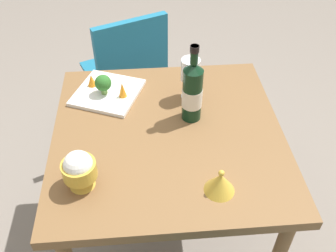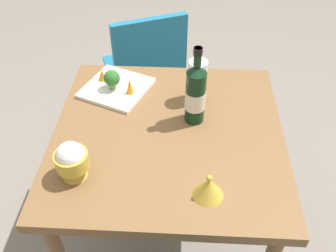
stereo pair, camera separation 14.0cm
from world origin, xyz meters
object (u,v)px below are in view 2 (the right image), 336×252
Objects in this scene: wine_bottle at (195,94)px; rice_bowl_lid at (208,187)px; carrot_garnish_left at (130,86)px; rice_bowl at (72,160)px; serving_plate at (116,88)px; chair_by_wall at (147,65)px; wine_glass at (198,73)px; broccoli_floret at (112,79)px; carrot_garnish_right at (102,75)px.

wine_bottle reaches higher than rice_bowl_lid.
wine_bottle reaches higher than carrot_garnish_left.
rice_bowl is 2.12× the size of carrot_garnish_left.
chair_by_wall is at bearing -98.00° from serving_plate.
wine_glass is 0.55× the size of serving_plate.
broccoli_floret is (0.39, -0.52, 0.03)m from rice_bowl_lid.
chair_by_wall is 4.75× the size of wine_glass.
rice_bowl_lid is 0.65m from broccoli_floret.
carrot_garnish_left is 1.23× the size of carrot_garnish_right.
broccoli_floret reaches higher than carrot_garnish_left.
rice_bowl is 1.65× the size of broccoli_floret.
chair_by_wall is 0.56m from carrot_garnish_right.
wine_bottle is 0.50m from rice_bowl.
serving_plate is at bearing -131.70° from broccoli_floret.
chair_by_wall reaches higher than rice_bowl_lid.
broccoli_floret is 0.08m from carrot_garnish_right.
broccoli_floret is at bearing 132.34° from carrot_garnish_right.
wine_bottle reaches higher than serving_plate.
rice_bowl_lid reaches higher than serving_plate.
wine_bottle reaches higher than broccoli_floret.
wine_bottle is at bearing -92.43° from chair_by_wall.
rice_bowl reaches higher than broccoli_floret.
wine_glass reaches higher than carrot_garnish_left.
serving_plate is (-0.07, -0.48, -0.07)m from rice_bowl.
broccoli_floret reaches higher than serving_plate.
carrot_garnish_left is (0.27, -0.00, -0.08)m from wine_glass.
rice_bowl is at bearing 83.44° from broccoli_floret.
wine_glass is (-0.01, -0.13, 0.00)m from wine_bottle.
serving_plate is at bearing -27.75° from wine_bottle.
chair_by_wall is at bearing -74.04° from rice_bowl_lid.
wine_bottle is at bearing 154.88° from broccoli_floret.
rice_bowl reaches higher than serving_plate.
rice_bowl_lid reaches higher than carrot_garnish_left.
carrot_garnish_right is (0.14, 0.47, 0.26)m from chair_by_wall.
rice_bowl_lid is 0.73m from carrot_garnish_right.
wine_bottle is at bearing 151.04° from carrot_garnish_right.
wine_bottle reaches higher than chair_by_wall.
wine_bottle is 0.13m from wine_glass.
carrot_garnish_left is (-0.08, 0.03, -0.02)m from broccoli_floret.
rice_bowl_lid is 0.59m from carrot_garnish_left.
serving_plate is 0.09m from carrot_garnish_left.
carrot_garnish_right is (0.39, -0.22, -0.08)m from wine_bottle.
wine_glass is 3.31× the size of carrot_garnish_right.
wine_glass is 1.26× the size of rice_bowl.
wine_bottle is at bearing -82.97° from rice_bowl_lid.
chair_by_wall is 8.50× the size of rice_bowl_lid.
chair_by_wall is at bearing -97.90° from rice_bowl.
serving_plate is at bearing -55.09° from rice_bowl_lid.
wine_glass reaches higher than broccoli_floret.
broccoli_floret reaches higher than rice_bowl_lid.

